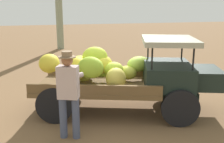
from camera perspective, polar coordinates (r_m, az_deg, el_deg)
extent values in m
plane|color=brown|center=(7.17, 2.11, -7.46)|extent=(60.00, 60.00, 0.00)
cube|color=black|center=(6.74, 0.85, -4.62)|extent=(3.93, 1.70, 0.16)
cylinder|color=black|center=(7.60, 12.16, -3.16)|extent=(0.84, 0.40, 0.84)
cylinder|color=black|center=(6.11, 14.31, -7.61)|extent=(0.84, 0.40, 0.84)
cylinder|color=black|center=(7.69, -8.97, -2.80)|extent=(0.84, 0.40, 0.84)
cylinder|color=black|center=(6.22, -12.13, -7.07)|extent=(0.84, 0.40, 0.84)
cube|color=brown|center=(6.72, -2.98, -3.08)|extent=(3.39, 2.59, 0.10)
cube|color=brown|center=(7.44, -2.30, -0.09)|extent=(2.87, 1.04, 0.22)
cube|color=brown|center=(5.91, -3.88, -3.89)|extent=(2.87, 1.04, 0.22)
cube|color=black|center=(6.66, 11.68, -0.62)|extent=(1.53, 1.79, 0.55)
cube|color=black|center=(6.86, 19.12, -1.17)|extent=(1.00, 1.23, 0.44)
cylinder|color=black|center=(7.24, 14.67, 4.84)|extent=(0.04, 0.04, 0.55)
cylinder|color=black|center=(6.00, 16.94, 2.84)|extent=(0.04, 0.04, 0.55)
cylinder|color=black|center=(7.13, 7.68, 5.03)|extent=(0.04, 0.04, 0.55)
cylinder|color=black|center=(5.86, 8.53, 3.04)|extent=(0.04, 0.04, 0.55)
cube|color=#A9A994|center=(6.50, 12.04, 6.43)|extent=(1.64, 1.83, 0.12)
ellipsoid|color=#ACBB3F|center=(6.62, -6.55, -0.44)|extent=(0.78, 0.81, 0.49)
ellipsoid|color=yellow|center=(7.12, -8.46, 0.67)|extent=(0.78, 0.75, 0.56)
ellipsoid|color=#A8D047|center=(7.03, 5.73, 1.61)|extent=(0.78, 0.70, 0.53)
ellipsoid|color=#BEC644|center=(6.88, 3.34, -0.24)|extent=(0.64, 0.64, 0.43)
ellipsoid|color=#AFCB33|center=(6.63, -3.65, 3.18)|extent=(0.69, 0.51, 0.52)
ellipsoid|color=gold|center=(6.33, -8.32, -0.52)|extent=(0.65, 0.67, 0.43)
ellipsoid|color=gold|center=(6.68, -2.43, 1.54)|extent=(0.64, 0.52, 0.49)
ellipsoid|color=#92BA2D|center=(6.01, -4.56, 0.88)|extent=(0.78, 0.77, 0.55)
ellipsoid|color=#B2CF38|center=(6.56, 0.35, 0.45)|extent=(0.57, 0.57, 0.48)
ellipsoid|color=yellow|center=(6.16, -13.21, 1.70)|extent=(0.68, 0.73, 0.57)
ellipsoid|color=#ADCC40|center=(7.29, -5.67, 1.52)|extent=(0.68, 0.59, 0.45)
ellipsoid|color=yellow|center=(6.54, -7.54, 0.93)|extent=(0.79, 0.78, 0.54)
ellipsoid|color=#85B43A|center=(6.80, -1.96, 0.47)|extent=(0.58, 0.53, 0.45)
ellipsoid|color=gold|center=(7.03, -3.44, 2.33)|extent=(0.65, 0.61, 0.42)
ellipsoid|color=gold|center=(6.18, 0.84, -1.52)|extent=(0.66, 0.65, 0.57)
ellipsoid|color=#BED039|center=(6.89, -6.88, 1.75)|extent=(0.65, 0.52, 0.46)
cylinder|color=#47506D|center=(5.55, -10.33, -9.64)|extent=(0.15, 0.15, 0.85)
cylinder|color=#47506D|center=(5.48, -7.69, -9.84)|extent=(0.15, 0.15, 0.85)
cube|color=#C1ABAB|center=(5.26, -9.33, -2.27)|extent=(0.46, 0.37, 0.64)
cylinder|color=#C1ABAB|center=(5.35, -10.11, -0.94)|extent=(0.21, 0.41, 0.10)
cylinder|color=#C1ABAB|center=(5.30, -8.04, -1.01)|extent=(0.40, 0.29, 0.10)
sphere|color=#96603F|center=(5.15, -9.52, 2.34)|extent=(0.22, 0.22, 0.22)
cylinder|color=#8C7155|center=(5.14, -9.55, 3.06)|extent=(0.34, 0.34, 0.02)
cylinder|color=#8C7155|center=(5.13, -9.58, 3.72)|extent=(0.20, 0.20, 0.10)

